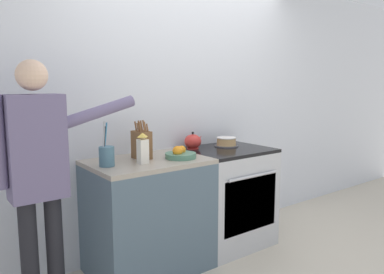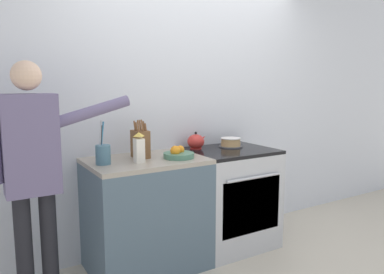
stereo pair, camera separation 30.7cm
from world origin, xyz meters
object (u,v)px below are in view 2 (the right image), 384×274
object	(u,v)px
utensil_crock	(103,154)
stove_range	(229,197)
person_baker	(33,164)
layer_cake	(231,143)
tea_kettle	(196,142)
knife_block	(140,144)
milk_carton	(139,148)
fruit_bowl	(178,154)

from	to	relation	value
utensil_crock	stove_range	bearing A→B (deg)	0.75
stove_range	person_baker	xyz separation A→B (m)	(-1.70, -0.11, 0.54)
layer_cake	person_baker	world-z (taller)	person_baker
tea_kettle	utensil_crock	xyz separation A→B (m)	(-0.95, -0.21, 0.01)
knife_block	milk_carton	distance (m)	0.18
stove_range	knife_block	xyz separation A→B (m)	(-0.86, 0.07, 0.57)
stove_range	utensil_crock	distance (m)	1.32
layer_cake	milk_carton	xyz separation A→B (m)	(-1.03, -0.19, 0.07)
layer_cake	knife_block	world-z (taller)	knife_block
stove_range	fruit_bowl	distance (m)	0.78
milk_carton	person_baker	world-z (taller)	person_baker
layer_cake	milk_carton	size ratio (longest dim) A/B	0.99
knife_block	fruit_bowl	xyz separation A→B (m)	(0.26, -0.17, -0.08)
layer_cake	knife_block	bearing A→B (deg)	-178.16
stove_range	tea_kettle	distance (m)	0.61
utensil_crock	person_baker	size ratio (longest dim) A/B	0.20
tea_kettle	knife_block	xyz separation A→B (m)	(-0.61, -0.12, 0.05)
milk_carton	tea_kettle	bearing A→B (deg)	22.35
knife_block	person_baker	world-z (taller)	person_baker
tea_kettle	person_baker	distance (m)	1.48
stove_range	person_baker	size ratio (longest dim) A/B	0.55
knife_block	fruit_bowl	bearing A→B (deg)	-33.73
tea_kettle	fruit_bowl	bearing A→B (deg)	-140.22
stove_range	tea_kettle	xyz separation A→B (m)	(-0.25, 0.19, 0.52)
knife_block	utensil_crock	world-z (taller)	utensil_crock
tea_kettle	person_baker	size ratio (longest dim) A/B	0.12
utensil_crock	milk_carton	size ratio (longest dim) A/B	1.41
knife_block	person_baker	xyz separation A→B (m)	(-0.84, -0.18, -0.04)
person_baker	tea_kettle	bearing A→B (deg)	-0.13
tea_kettle	person_baker	xyz separation A→B (m)	(-1.45, -0.30, 0.01)
knife_block	utensil_crock	bearing A→B (deg)	-165.65
layer_cake	fruit_bowl	distance (m)	0.71
stove_range	person_baker	bearing A→B (deg)	-176.26
utensil_crock	person_baker	xyz separation A→B (m)	(-0.50, -0.10, -0.00)
milk_carton	utensil_crock	bearing A→B (deg)	163.35
fruit_bowl	person_baker	distance (m)	1.10
layer_cake	knife_block	size ratio (longest dim) A/B	0.73
milk_carton	layer_cake	bearing A→B (deg)	10.74
fruit_bowl	milk_carton	size ratio (longest dim) A/B	1.07
fruit_bowl	milk_carton	world-z (taller)	milk_carton
knife_block	utensil_crock	distance (m)	0.35
layer_cake	tea_kettle	bearing A→B (deg)	164.99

